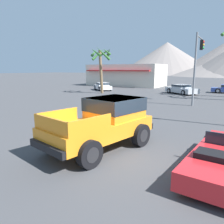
# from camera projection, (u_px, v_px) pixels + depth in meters

# --- Properties ---
(ground_plane) EXTENTS (320.00, 320.00, 0.00)m
(ground_plane) POSITION_uv_depth(u_px,v_px,m) (113.00, 148.00, 8.68)
(ground_plane) COLOR #424244
(orange_pickup_truck) EXTENTS (3.07, 5.02, 1.95)m
(orange_pickup_truck) POSITION_uv_depth(u_px,v_px,m) (105.00, 120.00, 8.66)
(orange_pickup_truck) COLOR orange
(orange_pickup_truck) RESTS_ON ground_plane
(parked_car_white) EXTENTS (4.17, 3.97, 1.14)m
(parked_car_white) POSITION_uv_depth(u_px,v_px,m) (103.00, 86.00, 32.72)
(parked_car_white) COLOR white
(parked_car_white) RESTS_ON ground_plane
(parked_car_silver) EXTENTS (4.60, 4.09, 1.18)m
(parked_car_silver) POSITION_uv_depth(u_px,v_px,m) (181.00, 89.00, 27.79)
(parked_car_silver) COLOR #B7BABF
(parked_car_silver) RESTS_ON ground_plane
(traffic_light_main) EXTENTS (0.38, 3.13, 6.04)m
(traffic_light_main) POSITION_uv_depth(u_px,v_px,m) (198.00, 57.00, 18.96)
(traffic_light_main) COLOR slate
(traffic_light_main) RESTS_ON ground_plane
(palm_tree_leaning) EXTENTS (3.08, 3.00, 5.88)m
(palm_tree_leaning) POSITION_uv_depth(u_px,v_px,m) (101.00, 59.00, 27.77)
(palm_tree_leaning) COLOR brown
(palm_tree_leaning) RESTS_ON ground_plane
(storefront_building) EXTENTS (13.78, 8.02, 3.96)m
(storefront_building) POSITION_uv_depth(u_px,v_px,m) (126.00, 75.00, 41.74)
(storefront_building) COLOR beige
(storefront_building) RESTS_ON ground_plane
(distant_mountain_range) EXTENTS (109.37, 85.06, 21.03)m
(distant_mountain_range) POSITION_uv_depth(u_px,v_px,m) (221.00, 57.00, 112.84)
(distant_mountain_range) COLOR gray
(distant_mountain_range) RESTS_ON ground_plane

